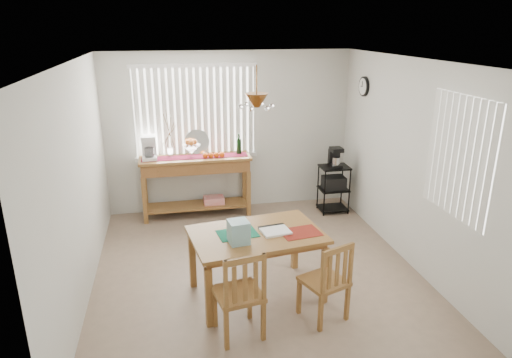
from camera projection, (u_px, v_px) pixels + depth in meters
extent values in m
cube|color=gray|center=(257.00, 272.00, 5.80)|extent=(4.00, 4.50, 0.01)
cube|color=silver|center=(229.00, 132.00, 7.51)|extent=(4.00, 0.10, 2.60)
cube|color=silver|center=(320.00, 273.00, 3.24)|extent=(4.00, 0.10, 2.60)
cube|color=silver|center=(74.00, 186.00, 5.00)|extent=(0.10, 4.50, 2.60)
cube|color=silver|center=(416.00, 164.00, 5.76)|extent=(0.10, 4.50, 2.60)
cube|color=white|center=(257.00, 56.00, 4.94)|extent=(4.00, 4.50, 0.10)
cube|color=white|center=(195.00, 112.00, 7.25)|extent=(1.90, 0.01, 1.40)
cube|color=white|center=(137.00, 114.00, 7.07)|extent=(0.07, 0.03, 1.40)
cube|color=white|center=(144.00, 114.00, 7.09)|extent=(0.07, 0.03, 1.40)
cube|color=white|center=(151.00, 114.00, 7.11)|extent=(0.07, 0.03, 1.40)
cube|color=white|center=(158.00, 114.00, 7.13)|extent=(0.07, 0.03, 1.40)
cube|color=white|center=(165.00, 113.00, 7.15)|extent=(0.07, 0.03, 1.40)
cube|color=white|center=(172.00, 113.00, 7.17)|extent=(0.07, 0.03, 1.40)
cube|color=white|center=(178.00, 113.00, 7.19)|extent=(0.07, 0.03, 1.40)
cube|color=white|center=(185.00, 113.00, 7.21)|extent=(0.07, 0.03, 1.40)
cube|color=white|center=(192.00, 113.00, 7.23)|extent=(0.07, 0.03, 1.40)
cube|color=white|center=(199.00, 112.00, 7.25)|extent=(0.07, 0.03, 1.40)
cube|color=white|center=(205.00, 112.00, 7.27)|extent=(0.07, 0.03, 1.40)
cube|color=white|center=(212.00, 112.00, 7.29)|extent=(0.07, 0.03, 1.40)
cube|color=white|center=(218.00, 112.00, 7.31)|extent=(0.07, 0.03, 1.40)
cube|color=white|center=(225.00, 111.00, 7.33)|extent=(0.07, 0.03, 1.40)
cube|color=white|center=(231.00, 111.00, 7.35)|extent=(0.07, 0.03, 1.40)
cube|color=white|center=(238.00, 111.00, 7.36)|extent=(0.07, 0.03, 1.40)
cube|color=white|center=(244.00, 111.00, 7.38)|extent=(0.07, 0.03, 1.40)
cube|color=white|center=(251.00, 110.00, 7.40)|extent=(0.07, 0.03, 1.40)
cube|color=white|center=(197.00, 157.00, 7.46)|extent=(1.98, 0.06, 0.06)
cube|color=white|center=(193.00, 65.00, 6.99)|extent=(1.98, 0.06, 0.06)
cube|color=white|center=(459.00, 157.00, 4.80)|extent=(0.01, 1.10, 1.30)
cube|color=white|center=(490.00, 171.00, 4.34)|extent=(0.03, 0.07, 1.30)
cube|color=white|center=(482.00, 168.00, 4.44)|extent=(0.03, 0.07, 1.30)
cube|color=white|center=(475.00, 165.00, 4.54)|extent=(0.03, 0.07, 1.30)
cube|color=white|center=(468.00, 162.00, 4.64)|extent=(0.03, 0.07, 1.30)
cube|color=white|center=(462.00, 159.00, 4.74)|extent=(0.03, 0.07, 1.30)
cube|color=white|center=(455.00, 156.00, 4.85)|extent=(0.03, 0.07, 1.30)
cube|color=white|center=(449.00, 153.00, 4.95)|extent=(0.03, 0.07, 1.30)
cube|color=white|center=(443.00, 151.00, 5.05)|extent=(0.03, 0.07, 1.30)
cube|color=white|center=(438.00, 148.00, 5.15)|extent=(0.03, 0.07, 1.30)
cube|color=white|center=(432.00, 146.00, 5.26)|extent=(0.03, 0.07, 1.30)
cylinder|color=black|center=(364.00, 86.00, 6.93)|extent=(0.04, 0.30, 0.30)
cylinder|color=white|center=(363.00, 87.00, 6.93)|extent=(0.01, 0.25, 0.25)
cylinder|color=brown|center=(257.00, 82.00, 4.54)|extent=(0.01, 0.01, 0.34)
cone|color=brown|center=(257.00, 100.00, 4.60)|extent=(0.24, 0.24, 0.14)
sphere|color=white|center=(272.00, 106.00, 4.65)|extent=(0.05, 0.05, 0.05)
sphere|color=white|center=(262.00, 104.00, 4.76)|extent=(0.05, 0.05, 0.05)
sphere|color=white|center=(246.00, 104.00, 4.73)|extent=(0.05, 0.05, 0.05)
sphere|color=white|center=(241.00, 107.00, 4.59)|extent=(0.05, 0.05, 0.05)
sphere|color=white|center=(251.00, 109.00, 4.48)|extent=(0.05, 0.05, 0.05)
sphere|color=white|center=(267.00, 108.00, 4.51)|extent=(0.05, 0.05, 0.05)
cube|color=olive|center=(195.00, 158.00, 7.22)|extent=(1.75, 0.49, 0.04)
cube|color=brown|center=(196.00, 166.00, 7.26)|extent=(1.69, 0.45, 0.18)
cube|color=olive|center=(145.00, 201.00, 7.08)|extent=(0.07, 0.07, 0.76)
cube|color=olive|center=(249.00, 194.00, 7.38)|extent=(0.07, 0.07, 0.76)
cube|color=olive|center=(145.00, 192.00, 7.43)|extent=(0.07, 0.07, 0.76)
cube|color=olive|center=(244.00, 186.00, 7.74)|extent=(0.07, 0.07, 0.76)
cube|color=olive|center=(197.00, 205.00, 7.47)|extent=(1.62, 0.43, 0.03)
cube|color=red|center=(214.00, 200.00, 7.50)|extent=(0.33, 0.24, 0.11)
cube|color=maroon|center=(195.00, 157.00, 7.21)|extent=(1.66, 0.27, 0.01)
cube|color=white|center=(150.00, 158.00, 7.07)|extent=(0.22, 0.26, 0.05)
cube|color=white|center=(149.00, 148.00, 7.11)|extent=(0.22, 0.09, 0.33)
cube|color=white|center=(148.00, 138.00, 6.95)|extent=(0.22, 0.24, 0.08)
cylinder|color=white|center=(149.00, 152.00, 7.01)|extent=(0.14, 0.14, 0.14)
cylinder|color=white|center=(192.00, 154.00, 7.16)|extent=(0.05, 0.05, 0.11)
cone|color=white|center=(191.00, 148.00, 7.13)|extent=(0.28, 0.28, 0.10)
sphere|color=red|center=(195.00, 142.00, 7.11)|extent=(0.09, 0.09, 0.09)
sphere|color=red|center=(191.00, 141.00, 7.15)|extent=(0.09, 0.09, 0.09)
sphere|color=red|center=(188.00, 142.00, 7.09)|extent=(0.09, 0.09, 0.09)
sphere|color=red|center=(191.00, 143.00, 7.05)|extent=(0.09, 0.09, 0.09)
sphere|color=#E6510C|center=(205.00, 155.00, 7.14)|extent=(0.09, 0.09, 0.09)
sphere|color=#E6510C|center=(211.00, 155.00, 7.16)|extent=(0.09, 0.09, 0.09)
sphere|color=#E6510C|center=(216.00, 155.00, 7.18)|extent=(0.09, 0.09, 0.09)
sphere|color=#E6510C|center=(222.00, 154.00, 7.19)|extent=(0.09, 0.09, 0.09)
cylinder|color=silver|center=(197.00, 142.00, 7.35)|extent=(0.39, 0.10, 0.39)
cylinder|color=white|center=(170.00, 153.00, 7.17)|extent=(0.09, 0.09, 0.15)
cylinder|color=#4C3823|center=(169.00, 133.00, 7.06)|extent=(0.09, 0.04, 0.49)
cylinder|color=#4C3823|center=(169.00, 131.00, 7.05)|extent=(0.15, 0.07, 0.53)
cylinder|color=#4C3823|center=(169.00, 134.00, 7.07)|extent=(0.19, 0.08, 0.40)
cylinder|color=#4C3823|center=(169.00, 129.00, 7.04)|extent=(0.06, 0.03, 0.60)
cylinder|color=#4C3823|center=(169.00, 135.00, 7.07)|extent=(0.24, 0.11, 0.34)
cylinder|color=black|center=(239.00, 146.00, 7.35)|extent=(0.08, 0.08, 0.25)
cylinder|color=black|center=(239.00, 136.00, 7.30)|extent=(0.03, 0.03, 0.09)
cylinder|color=black|center=(325.00, 193.00, 7.35)|extent=(0.02, 0.02, 0.79)
cylinder|color=black|center=(349.00, 192.00, 7.43)|extent=(0.02, 0.02, 0.79)
cylinder|color=black|center=(318.00, 186.00, 7.66)|extent=(0.02, 0.02, 0.79)
cylinder|color=black|center=(342.00, 185.00, 7.74)|extent=(0.02, 0.02, 0.79)
cube|color=black|center=(335.00, 167.00, 7.42)|extent=(0.46, 0.37, 0.03)
cube|color=black|center=(333.00, 189.00, 7.54)|extent=(0.46, 0.37, 0.02)
cube|color=black|center=(332.00, 208.00, 7.65)|extent=(0.46, 0.37, 0.02)
cube|color=black|center=(334.00, 183.00, 7.51)|extent=(0.35, 0.28, 0.20)
cube|color=black|center=(335.00, 165.00, 7.39)|extent=(0.18, 0.22, 0.05)
cube|color=black|center=(334.00, 157.00, 7.42)|extent=(0.18, 0.07, 0.28)
cube|color=black|center=(336.00, 149.00, 7.31)|extent=(0.18, 0.20, 0.06)
cylinder|color=silver|center=(336.00, 161.00, 7.36)|extent=(0.12, 0.12, 0.12)
cube|color=olive|center=(257.00, 235.00, 5.08)|extent=(1.56, 1.13, 0.04)
cube|color=brown|center=(257.00, 239.00, 5.10)|extent=(1.44, 1.01, 0.06)
cube|color=olive|center=(209.00, 297.00, 4.65)|extent=(0.08, 0.08, 0.67)
cube|color=olive|center=(324.00, 275.00, 5.07)|extent=(0.08, 0.08, 0.67)
cube|color=olive|center=(192.00, 261.00, 5.37)|extent=(0.08, 0.08, 0.67)
cube|color=olive|center=(295.00, 244.00, 5.78)|extent=(0.08, 0.08, 0.67)
cube|color=#126A4B|center=(238.00, 234.00, 5.06)|extent=(0.47, 0.37, 0.01)
cube|color=maroon|center=(300.00, 232.00, 5.08)|extent=(0.47, 0.37, 0.01)
cube|color=white|center=(275.00, 231.00, 5.09)|extent=(0.34, 0.29, 0.03)
cube|color=black|center=(271.00, 226.00, 5.21)|extent=(0.31, 0.08, 0.03)
cube|color=#7EAFB7|center=(239.00, 232.00, 4.82)|extent=(0.23, 0.23, 0.25)
cube|color=olive|center=(238.00, 294.00, 4.50)|extent=(0.52, 0.52, 0.04)
cube|color=olive|center=(250.00, 300.00, 4.81)|extent=(0.05, 0.05, 0.43)
cube|color=olive|center=(215.00, 308.00, 4.67)|extent=(0.05, 0.05, 0.43)
cube|color=olive|center=(263.00, 321.00, 4.47)|extent=(0.05, 0.05, 0.43)
cube|color=olive|center=(226.00, 330.00, 4.34)|extent=(0.05, 0.05, 0.43)
cube|color=olive|center=(264.00, 277.00, 4.30)|extent=(0.04, 0.04, 0.49)
cube|color=olive|center=(226.00, 285.00, 4.17)|extent=(0.04, 0.04, 0.49)
cube|color=olive|center=(245.00, 260.00, 4.17)|extent=(0.40, 0.10, 0.06)
cube|color=olive|center=(256.00, 281.00, 4.28)|extent=(0.05, 0.03, 0.39)
cube|color=olive|center=(245.00, 283.00, 4.24)|extent=(0.05, 0.03, 0.39)
cube|color=olive|center=(234.00, 285.00, 4.21)|extent=(0.05, 0.03, 0.39)
cube|color=olive|center=(324.00, 281.00, 4.77)|extent=(0.54, 0.54, 0.04)
cube|color=olive|center=(325.00, 287.00, 5.07)|extent=(0.05, 0.05, 0.41)
cube|color=olive|center=(299.00, 297.00, 4.89)|extent=(0.05, 0.05, 0.41)
cube|color=olive|center=(347.00, 303.00, 4.78)|extent=(0.05, 0.05, 0.41)
cube|color=olive|center=(321.00, 314.00, 4.60)|extent=(0.05, 0.05, 0.41)
cube|color=olive|center=(351.00, 263.00, 4.62)|extent=(0.05, 0.05, 0.46)
cube|color=olive|center=(323.00, 273.00, 4.44)|extent=(0.05, 0.05, 0.46)
cube|color=olive|center=(339.00, 250.00, 4.47)|extent=(0.37, 0.16, 0.06)
cube|color=olive|center=(345.00, 267.00, 4.59)|extent=(0.04, 0.03, 0.37)
cube|color=olive|center=(337.00, 270.00, 4.54)|extent=(0.04, 0.03, 0.37)
cube|color=olive|center=(330.00, 273.00, 4.49)|extent=(0.04, 0.03, 0.37)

